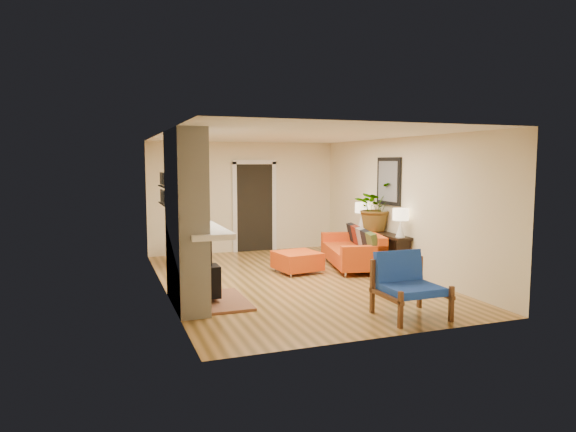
# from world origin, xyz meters

# --- Properties ---
(room_shell) EXTENTS (6.50, 6.50, 6.50)m
(room_shell) POSITION_xyz_m (0.60, 2.63, 1.24)
(room_shell) COLOR #B68446
(room_shell) RESTS_ON ground
(fireplace) EXTENTS (1.09, 1.68, 2.60)m
(fireplace) POSITION_xyz_m (-2.00, -1.00, 1.24)
(fireplace) COLOR white
(fireplace) RESTS_ON ground
(sofa) EXTENTS (1.30, 2.18, 0.80)m
(sofa) POSITION_xyz_m (1.64, 0.69, 0.35)
(sofa) COLOR silver
(sofa) RESTS_ON ground
(ottoman) EXTENTS (0.89, 0.89, 0.40)m
(ottoman) POSITION_xyz_m (0.34, 0.60, 0.23)
(ottoman) COLOR silver
(ottoman) RESTS_ON ground
(blue_chair) EXTENTS (0.85, 0.84, 0.88)m
(blue_chair) POSITION_xyz_m (0.75, -2.53, 0.48)
(blue_chair) COLOR brown
(blue_chair) RESTS_ON ground
(dining_table) EXTENTS (0.67, 1.54, 0.83)m
(dining_table) POSITION_xyz_m (-1.46, 1.87, 0.54)
(dining_table) COLOR brown
(dining_table) RESTS_ON ground
(console_table) EXTENTS (0.34, 1.85, 0.72)m
(console_table) POSITION_xyz_m (2.07, 0.44, 0.58)
(console_table) COLOR black
(console_table) RESTS_ON ground
(lamp_near) EXTENTS (0.30, 0.30, 0.54)m
(lamp_near) POSITION_xyz_m (2.07, -0.30, 1.06)
(lamp_near) COLOR white
(lamp_near) RESTS_ON console_table
(lamp_far) EXTENTS (0.30, 0.30, 0.54)m
(lamp_far) POSITION_xyz_m (2.07, 1.22, 1.06)
(lamp_far) COLOR white
(lamp_far) RESTS_ON console_table
(houseplant) EXTENTS (1.10, 1.03, 1.00)m
(houseplant) POSITION_xyz_m (2.06, 0.64, 1.22)
(houseplant) COLOR #1E5919
(houseplant) RESTS_ON console_table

